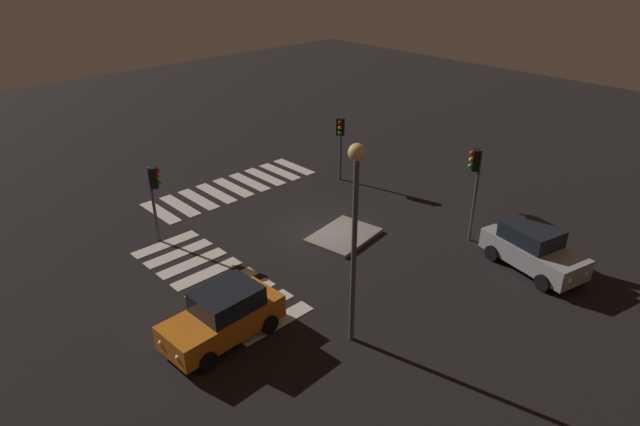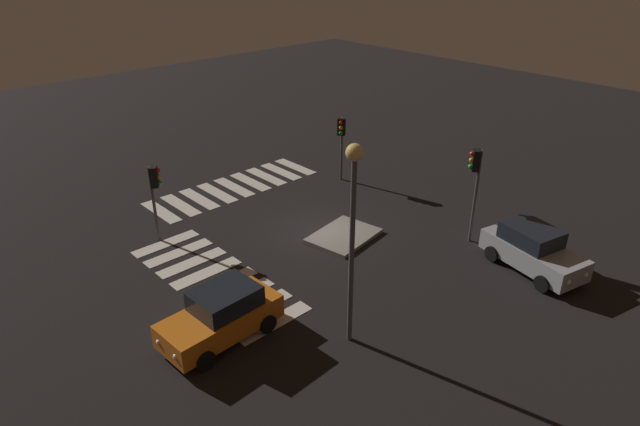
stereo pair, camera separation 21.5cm
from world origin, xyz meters
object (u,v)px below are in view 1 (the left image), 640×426
(traffic_light_south, at_px, (340,134))
(traffic_island, at_px, (344,236))
(car_orange, at_px, (224,316))
(traffic_light_west, at_px, (475,173))
(traffic_light_east, at_px, (154,186))
(car_silver, at_px, (533,248))
(street_lamp, at_px, (355,213))

(traffic_light_south, bearing_deg, traffic_island, 10.19)
(car_orange, distance_m, traffic_light_west, 12.72)
(traffic_light_west, relative_size, traffic_light_east, 1.22)
(traffic_island, xyz_separation_m, car_orange, (8.31, 2.20, 0.85))
(traffic_island, bearing_deg, car_orange, 14.86)
(traffic_island, bearing_deg, traffic_light_east, -41.36)
(car_silver, distance_m, traffic_light_west, 4.08)
(car_silver, bearing_deg, traffic_island, -139.19)
(street_lamp, bearing_deg, traffic_light_west, -172.37)
(traffic_island, distance_m, car_silver, 8.41)
(car_orange, distance_m, street_lamp, 6.07)
(traffic_light_west, distance_m, traffic_light_east, 14.33)
(traffic_light_east, xyz_separation_m, traffic_light_south, (-11.19, 0.67, 0.04))
(traffic_light_east, bearing_deg, street_lamp, -46.76)
(car_silver, xyz_separation_m, street_lamp, (9.03, -2.03, 4.08))
(car_orange, distance_m, traffic_light_east, 8.30)
(car_silver, height_order, traffic_light_south, traffic_light_south)
(car_silver, xyz_separation_m, traffic_light_east, (10.34, -13.05, 1.87))
(street_lamp, bearing_deg, traffic_light_south, -133.66)
(traffic_island, height_order, car_orange, car_orange)
(traffic_light_east, bearing_deg, traffic_island, -4.91)
(traffic_light_south, bearing_deg, car_silver, 49.93)
(traffic_island, height_order, traffic_light_south, traffic_light_south)
(car_orange, bearing_deg, traffic_island, -167.68)
(traffic_island, distance_m, car_orange, 8.64)
(car_orange, xyz_separation_m, car_silver, (-12.22, 5.18, 0.01))
(car_orange, bearing_deg, street_lamp, 132.80)
(traffic_island, relative_size, traffic_light_east, 0.95)
(car_orange, height_order, traffic_light_east, traffic_light_east)
(car_orange, relative_size, traffic_light_south, 1.19)
(traffic_island, relative_size, street_lamp, 0.48)
(car_orange, xyz_separation_m, traffic_light_west, (-12.33, 1.93, 2.48))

